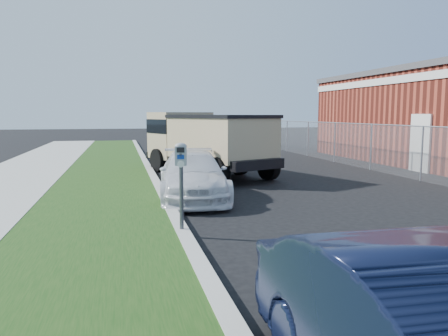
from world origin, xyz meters
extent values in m
plane|color=black|center=(0.00, 0.00, 0.00)|extent=(120.00, 120.00, 0.00)
cube|color=#97978E|center=(-2.60, 2.00, 0.07)|extent=(0.25, 50.00, 0.15)
cube|color=#143A0F|center=(-4.20, 2.00, 0.07)|extent=(3.00, 50.00, 0.13)
plane|color=slate|center=(6.00, 7.00, 0.90)|extent=(0.00, 30.00, 30.00)
cylinder|color=#9399A1|center=(6.00, 7.00, 1.80)|extent=(0.04, 30.00, 0.04)
cylinder|color=#9399A1|center=(6.00, 4.00, 0.90)|extent=(0.06, 0.06, 1.80)
cylinder|color=#9399A1|center=(6.00, 7.00, 0.90)|extent=(0.06, 0.06, 1.80)
cylinder|color=#9399A1|center=(6.00, 10.00, 0.90)|extent=(0.06, 0.06, 1.80)
cylinder|color=#9399A1|center=(6.00, 13.00, 0.90)|extent=(0.06, 0.06, 1.80)
cylinder|color=#9399A1|center=(6.00, 16.00, 0.90)|extent=(0.06, 0.06, 1.80)
cylinder|color=#9399A1|center=(6.00, 19.00, 0.90)|extent=(0.06, 0.06, 1.80)
cylinder|color=#9399A1|center=(6.00, 22.00, 0.90)|extent=(0.06, 0.06, 1.80)
cube|color=silver|center=(7.48, 8.00, 3.60)|extent=(0.06, 14.00, 0.30)
cube|color=silver|center=(7.45, 6.00, 1.10)|extent=(0.08, 1.10, 2.20)
cylinder|color=#3F4247|center=(-2.60, -0.79, 0.71)|extent=(0.08, 0.08, 1.13)
cube|color=gray|center=(-2.60, -0.79, 1.46)|extent=(0.23, 0.17, 0.34)
ellipsoid|color=gray|center=(-2.60, -0.79, 1.63)|extent=(0.24, 0.18, 0.13)
cube|color=black|center=(-2.62, -0.86, 1.58)|extent=(0.13, 0.04, 0.09)
cube|color=navy|center=(-2.62, -0.86, 1.45)|extent=(0.12, 0.03, 0.08)
cylinder|color=silver|center=(-2.62, -0.86, 1.33)|extent=(0.12, 0.03, 0.12)
cube|color=#3F4247|center=(-2.62, -0.86, 1.49)|extent=(0.05, 0.02, 0.06)
imported|color=silver|center=(-1.83, 2.81, 0.60)|extent=(2.09, 4.31, 1.21)
cube|color=black|center=(-0.56, 6.85, 0.64)|extent=(3.98, 6.01, 0.31)
cube|color=#9C8965|center=(-1.34, 8.74, 1.38)|extent=(2.54, 2.28, 1.78)
cube|color=black|center=(-1.34, 8.74, 1.73)|extent=(2.57, 2.30, 0.53)
cube|color=#9C8965|center=(-0.29, 6.20, 1.38)|extent=(3.40, 4.27, 1.42)
cube|color=black|center=(-0.29, 6.20, 2.12)|extent=(3.51, 4.38, 0.11)
cube|color=black|center=(-1.66, 9.53, 0.58)|extent=(2.02, 0.94, 0.27)
cylinder|color=black|center=(-2.25, 8.27, 0.44)|extent=(0.60, 0.93, 0.89)
cylinder|color=black|center=(-0.36, 9.05, 0.44)|extent=(0.60, 0.93, 0.89)
cylinder|color=black|center=(-1.33, 6.05, 0.44)|extent=(0.60, 0.93, 0.89)
cylinder|color=black|center=(0.56, 6.83, 0.44)|extent=(0.60, 0.93, 0.89)
cylinder|color=black|center=(-0.72, 4.57, 0.44)|extent=(0.60, 0.93, 0.89)
cylinder|color=black|center=(1.17, 5.35, 0.44)|extent=(0.60, 0.93, 0.89)
camera|label=1|loc=(-3.63, -8.39, 2.19)|focal=35.00mm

